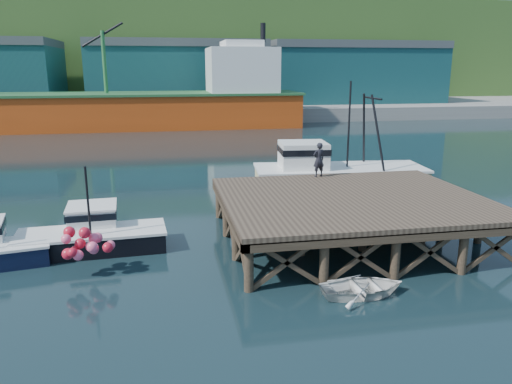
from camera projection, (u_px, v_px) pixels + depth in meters
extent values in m
plane|color=black|center=(235.00, 247.00, 22.77)|extent=(300.00, 300.00, 0.00)
cube|color=brown|center=(351.00, 199.00, 23.27)|extent=(12.00, 10.00, 0.25)
cube|color=#473828|center=(399.00, 238.00, 18.71)|extent=(12.00, 0.30, 0.35)
cylinder|color=#473828|center=(249.00, 271.00, 18.06)|extent=(0.36, 0.36, 2.60)
cylinder|color=#473828|center=(219.00, 203.00, 27.02)|extent=(0.36, 0.36, 2.60)
cylinder|color=#473828|center=(413.00, 194.00, 29.07)|extent=(0.36, 0.36, 2.60)
cube|color=gray|center=(178.00, 107.00, 89.24)|extent=(160.00, 40.00, 2.00)
cube|color=#174C4C|center=(178.00, 76.00, 83.13)|extent=(28.00, 16.00, 9.00)
cube|color=#174C4C|center=(348.00, 76.00, 88.54)|extent=(30.00, 16.00, 9.00)
cube|color=#C84512|center=(92.00, 112.00, 65.81)|extent=(55.00, 9.50, 4.40)
cube|color=#26592D|center=(91.00, 94.00, 65.26)|extent=(55.50, 10.00, 0.30)
cube|color=silver|center=(241.00, 71.00, 68.13)|extent=(9.00, 9.00, 6.00)
cube|color=silver|center=(241.00, 45.00, 67.33)|extent=(5.00, 7.00, 1.20)
cylinder|color=black|center=(263.00, 33.00, 67.46)|extent=(0.70, 0.70, 2.50)
cube|color=#2D511E|center=(172.00, 54.00, 115.40)|extent=(220.00, 50.00, 22.00)
cube|color=black|center=(93.00, 242.00, 22.15)|extent=(6.42, 2.73, 0.87)
cube|color=silver|center=(92.00, 232.00, 22.03)|extent=(6.55, 2.79, 0.12)
cube|color=silver|center=(92.00, 216.00, 23.00)|extent=(2.22, 2.22, 0.87)
cube|color=black|center=(92.00, 212.00, 22.95)|extent=(2.35, 2.35, 0.29)
cylinder|color=black|center=(88.00, 202.00, 21.07)|extent=(0.10, 0.10, 3.09)
sphere|color=#FF5D88|center=(78.00, 250.00, 19.39)|extent=(0.41, 0.41, 0.41)
sphere|color=#FF5D88|center=(101.00, 242.00, 19.68)|extent=(0.41, 0.41, 0.41)
sphere|color=red|center=(89.00, 242.00, 19.10)|extent=(0.41, 0.41, 0.41)
cube|color=beige|center=(339.00, 182.00, 31.81)|extent=(10.79, 4.61, 1.72)
cube|color=silver|center=(340.00, 168.00, 31.59)|extent=(11.00, 4.81, 0.14)
cube|color=silver|center=(304.00, 156.00, 30.96)|extent=(3.10, 2.93, 1.72)
cube|color=black|center=(304.00, 150.00, 30.87)|extent=(3.21, 3.03, 0.38)
cylinder|color=black|center=(349.00, 128.00, 31.06)|extent=(0.12, 0.12, 5.72)
imported|color=silver|center=(363.00, 287.00, 17.84)|extent=(3.13, 2.27, 0.64)
imported|color=black|center=(319.00, 160.00, 27.17)|extent=(0.78, 0.62, 1.88)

